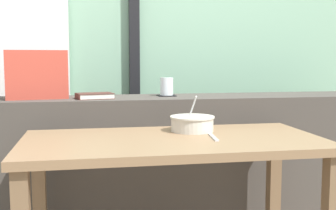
{
  "coord_description": "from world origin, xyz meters",
  "views": [
    {
      "loc": [
        -0.37,
        -1.86,
        1.06
      ],
      "look_at": [
        0.06,
        0.43,
        0.81
      ],
      "focal_mm": 46.14,
      "sensor_mm": 36.0,
      "label": 1
    }
  ],
  "objects_px": {
    "soup_bowl": "(192,123)",
    "fork_utensil": "(213,137)",
    "throw_pillow": "(37,75)",
    "juice_glass": "(167,87)",
    "coaster_square": "(167,96)",
    "closed_book": "(94,96)",
    "breakfast_table": "(173,163)"
  },
  "relations": [
    {
      "from": "soup_bowl",
      "to": "fork_utensil",
      "type": "xyz_separation_m",
      "value": [
        0.05,
        -0.18,
        -0.03
      ]
    },
    {
      "from": "juice_glass",
      "to": "breakfast_table",
      "type": "bearing_deg",
      "value": -97.88
    },
    {
      "from": "coaster_square",
      "to": "closed_book",
      "type": "distance_m",
      "value": 0.42
    },
    {
      "from": "throw_pillow",
      "to": "fork_utensil",
      "type": "bearing_deg",
      "value": -38.51
    },
    {
      "from": "juice_glass",
      "to": "closed_book",
      "type": "distance_m",
      "value": 0.42
    },
    {
      "from": "breakfast_table",
      "to": "fork_utensil",
      "type": "bearing_deg",
      "value": -7.99
    },
    {
      "from": "throw_pillow",
      "to": "soup_bowl",
      "type": "relative_size",
      "value": 1.53
    },
    {
      "from": "juice_glass",
      "to": "closed_book",
      "type": "relative_size",
      "value": 0.47
    },
    {
      "from": "throw_pillow",
      "to": "juice_glass",
      "type": "bearing_deg",
      "value": 2.75
    },
    {
      "from": "closed_book",
      "to": "fork_utensil",
      "type": "xyz_separation_m",
      "value": [
        0.5,
        -0.58,
        -0.14
      ]
    },
    {
      "from": "juice_glass",
      "to": "fork_utensil",
      "type": "bearing_deg",
      "value": -82.9
    },
    {
      "from": "coaster_square",
      "to": "throw_pillow",
      "type": "distance_m",
      "value": 0.73
    },
    {
      "from": "closed_book",
      "to": "breakfast_table",
      "type": "bearing_deg",
      "value": -59.89
    },
    {
      "from": "breakfast_table",
      "to": "fork_utensil",
      "type": "distance_m",
      "value": 0.21
    },
    {
      "from": "breakfast_table",
      "to": "closed_book",
      "type": "distance_m",
      "value": 0.69
    },
    {
      "from": "breakfast_table",
      "to": "juice_glass",
      "type": "distance_m",
      "value": 0.71
    },
    {
      "from": "juice_glass",
      "to": "fork_utensil",
      "type": "relative_size",
      "value": 0.6
    },
    {
      "from": "soup_bowl",
      "to": "fork_utensil",
      "type": "distance_m",
      "value": 0.19
    },
    {
      "from": "breakfast_table",
      "to": "throw_pillow",
      "type": "bearing_deg",
      "value": 135.67
    },
    {
      "from": "coaster_square",
      "to": "juice_glass",
      "type": "relative_size",
      "value": 0.98
    },
    {
      "from": "coaster_square",
      "to": "throw_pillow",
      "type": "height_order",
      "value": "throw_pillow"
    },
    {
      "from": "breakfast_table",
      "to": "closed_book",
      "type": "height_order",
      "value": "closed_book"
    },
    {
      "from": "juice_glass",
      "to": "soup_bowl",
      "type": "xyz_separation_m",
      "value": [
        0.03,
        -0.49,
        -0.14
      ]
    },
    {
      "from": "throw_pillow",
      "to": "soup_bowl",
      "type": "height_order",
      "value": "throw_pillow"
    },
    {
      "from": "breakfast_table",
      "to": "throw_pillow",
      "type": "height_order",
      "value": "throw_pillow"
    },
    {
      "from": "juice_glass",
      "to": "throw_pillow",
      "type": "relative_size",
      "value": 0.32
    },
    {
      "from": "coaster_square",
      "to": "closed_book",
      "type": "xyz_separation_m",
      "value": [
        -0.41,
        -0.09,
        0.01
      ]
    },
    {
      "from": "closed_book",
      "to": "throw_pillow",
      "type": "distance_m",
      "value": 0.33
    },
    {
      "from": "coaster_square",
      "to": "fork_utensil",
      "type": "height_order",
      "value": "coaster_square"
    },
    {
      "from": "juice_glass",
      "to": "soup_bowl",
      "type": "relative_size",
      "value": 0.49
    },
    {
      "from": "soup_bowl",
      "to": "fork_utensil",
      "type": "bearing_deg",
      "value": -74.77
    },
    {
      "from": "closed_book",
      "to": "throw_pillow",
      "type": "height_order",
      "value": "throw_pillow"
    }
  ]
}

